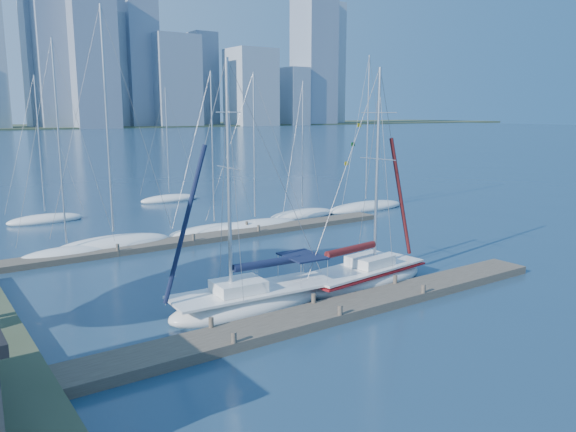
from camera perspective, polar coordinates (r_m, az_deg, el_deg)
ground at (r=24.37m, az=3.91°, el=-10.24°), size 700.00×700.00×0.00m
near_dock at (r=24.30m, az=3.92°, el=-9.80°), size 26.00×2.00×0.40m
far_dock at (r=38.42m, az=-8.73°, el=-2.28°), size 30.00×1.80×0.36m
sailboat_navy at (r=25.02m, az=-3.93°, el=-7.49°), size 7.84×2.97×11.34m
sailboat_maroon at (r=28.73m, az=7.64°, el=-5.17°), size 7.91×3.37×11.30m
bg_boat_0 at (r=36.30m, az=-21.51°, el=-3.54°), size 5.86×3.35×13.04m
bg_boat_1 at (r=37.59m, az=-17.25°, el=-2.72°), size 7.78×3.43×15.34m
bg_boat_2 at (r=40.95m, az=-7.48°, el=-1.39°), size 7.13×2.78×11.70m
bg_boat_3 at (r=41.99m, az=-3.37°, el=-1.00°), size 7.62×4.17×11.72m
bg_boat_4 at (r=46.61m, az=1.47°, el=0.18°), size 6.48×4.43×11.37m
bg_boat_5 at (r=50.51m, az=7.89°, el=0.92°), size 8.70×5.00×13.72m
bg_boat_6 at (r=48.46m, az=-23.41°, el=-0.30°), size 6.00×3.03×11.68m
bg_boat_7 at (r=56.13m, az=-11.94°, el=1.73°), size 5.93×2.20×11.18m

